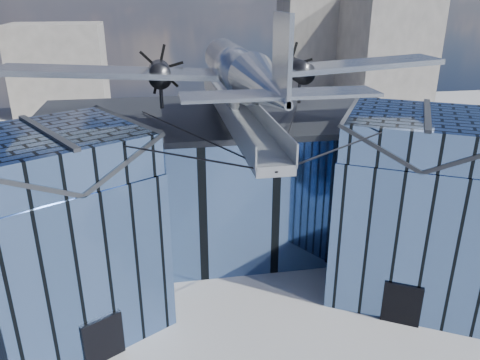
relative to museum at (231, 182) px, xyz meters
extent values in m
plane|color=gray|center=(0.00, -5.82, -5.54)|extent=(120.00, 120.00, 0.00)
cube|color=#4E6D9E|center=(0.00, 3.18, -0.79)|extent=(28.00, 14.00, 9.50)
cube|color=#272A2F|center=(0.00, 3.18, 4.16)|extent=(28.00, 14.00, 0.40)
cube|color=#4E6D9E|center=(-10.50, -6.82, -0.79)|extent=(11.79, 11.43, 9.50)
cube|color=#4E6D9E|center=(-10.50, -6.82, 5.06)|extent=(11.56, 11.20, 2.20)
cube|color=#272A2F|center=(-12.45, -7.94, 5.06)|extent=(7.98, 9.23, 2.40)
cube|color=#272A2F|center=(-8.55, -5.69, 5.06)|extent=(7.98, 9.23, 2.40)
cube|color=#272A2F|center=(-10.50, -6.82, 6.21)|extent=(4.30, 7.10, 0.18)
cube|color=black|center=(-8.48, -10.33, -4.24)|extent=(2.03, 1.32, 2.60)
cube|color=black|center=(-6.60, -4.57, -0.79)|extent=(0.34, 0.34, 9.50)
cube|color=#4E6D9E|center=(10.50, -6.82, -0.79)|extent=(11.79, 11.43, 9.50)
cube|color=#4E6D9E|center=(10.50, -6.82, 5.06)|extent=(11.56, 11.20, 2.20)
cube|color=#272A2F|center=(8.55, -5.69, 5.06)|extent=(7.98, 9.23, 2.40)
cube|color=#272A2F|center=(12.45, -7.94, 5.06)|extent=(7.98, 9.23, 2.40)
cube|color=#272A2F|center=(10.50, -6.82, 6.21)|extent=(4.30, 7.10, 0.18)
cube|color=black|center=(8.48, -10.33, -4.24)|extent=(2.03, 1.32, 2.60)
cube|color=black|center=(6.60, -4.57, -0.79)|extent=(0.34, 0.34, 9.50)
cube|color=gray|center=(0.00, -2.32, 5.56)|extent=(1.80, 21.00, 0.50)
cube|color=gray|center=(-0.90, -2.32, 6.21)|extent=(0.08, 21.00, 1.10)
cube|color=gray|center=(0.90, -2.32, 6.21)|extent=(0.08, 21.00, 1.10)
cylinder|color=gray|center=(0.00, 7.18, 4.89)|extent=(0.44, 0.44, 1.35)
cylinder|color=gray|center=(0.00, 1.18, 4.89)|extent=(0.44, 0.44, 1.35)
cylinder|color=gray|center=(0.00, -2.82, 4.89)|extent=(0.44, 0.44, 1.35)
cylinder|color=gray|center=(0.00, -1.82, 6.51)|extent=(0.70, 0.70, 1.40)
cylinder|color=black|center=(-5.25, -9.82, 5.86)|extent=(10.55, 6.08, 0.69)
cylinder|color=black|center=(5.25, -9.82, 5.86)|extent=(10.55, 6.08, 0.69)
cylinder|color=black|center=(-3.00, -4.32, 5.01)|extent=(6.09, 17.04, 1.19)
cylinder|color=black|center=(3.00, -4.32, 5.01)|extent=(6.09, 17.04, 1.19)
cylinder|color=#AAB0B7|center=(0.00, -1.82, 8.46)|extent=(2.50, 11.00, 2.50)
sphere|color=#AAB0B7|center=(0.00, 3.68, 8.46)|extent=(2.50, 2.50, 2.50)
cube|color=black|center=(0.00, 2.68, 9.15)|extent=(1.60, 1.40, 0.50)
cone|color=#AAB0B7|center=(0.00, -10.82, 8.76)|extent=(2.50, 7.00, 2.50)
cube|color=#AAB0B7|center=(0.00, -13.12, 10.36)|extent=(0.18, 2.40, 3.40)
cube|color=#AAB0B7|center=(0.00, -13.02, 8.96)|extent=(8.00, 1.80, 0.14)
cube|color=#AAB0B7|center=(-7.00, -0.82, 8.16)|extent=(14.00, 3.20, 1.08)
cylinder|color=black|center=(-4.60, -0.22, 7.91)|extent=(1.44, 3.20, 1.44)
cone|color=black|center=(-4.60, 1.58, 7.91)|extent=(0.70, 0.70, 0.70)
cube|color=black|center=(-4.60, 1.73, 7.91)|extent=(1.05, 0.06, 3.33)
cube|color=black|center=(-4.60, 1.73, 7.91)|extent=(2.53, 0.06, 2.53)
cube|color=black|center=(-4.60, 1.73, 7.91)|extent=(3.33, 0.06, 1.05)
cylinder|color=black|center=(-4.60, -0.82, 6.69)|extent=(0.24, 0.24, 1.75)
cube|color=#AAB0B7|center=(7.00, -0.82, 8.16)|extent=(14.00, 3.20, 1.08)
cylinder|color=black|center=(4.60, -0.22, 7.91)|extent=(1.44, 3.20, 1.44)
cone|color=black|center=(4.60, 1.58, 7.91)|extent=(0.70, 0.70, 0.70)
cube|color=black|center=(4.60, 1.73, 7.91)|extent=(1.05, 0.06, 3.33)
cube|color=black|center=(4.60, 1.73, 7.91)|extent=(2.53, 0.06, 2.53)
cube|color=black|center=(4.60, 1.73, 7.91)|extent=(3.33, 0.06, 1.05)
cylinder|color=black|center=(4.60, -0.82, 6.69)|extent=(0.24, 0.24, 1.75)
cube|color=slate|center=(32.00, 42.18, 3.46)|extent=(12.00, 14.00, 18.00)
cube|color=slate|center=(-20.00, 49.18, 1.46)|extent=(14.00, 10.00, 14.00)
cube|color=slate|center=(22.00, 52.18, 7.46)|extent=(9.00, 9.00, 26.00)
camera|label=1|loc=(-4.84, -31.05, 12.69)|focal=35.00mm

